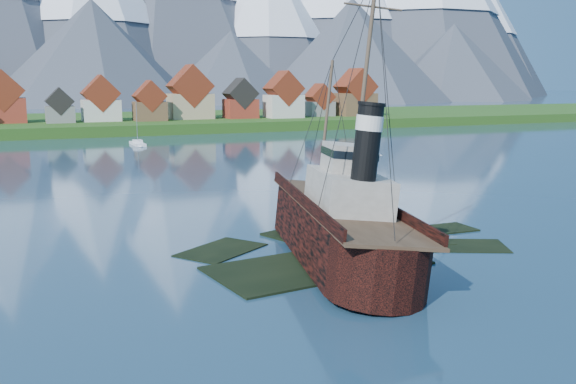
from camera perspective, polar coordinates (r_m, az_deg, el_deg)
name	(u,v)px	position (r m, az deg, el deg)	size (l,w,h in m)	color
ground	(339,257)	(57.17, 4.53, -5.75)	(1400.00, 1400.00, 0.00)	navy
shoal	(345,252)	(59.89, 5.10, -5.37)	(31.71, 21.24, 1.14)	black
shore_bank	(102,127)	(220.86, -16.17, 5.56)	(600.00, 80.00, 3.20)	#184714
seawall	(119,136)	(183.28, -14.76, 4.80)	(600.00, 2.50, 2.00)	#3F3D38
tugboat_wreck	(328,221)	(56.84, 3.60, -2.56)	(7.35, 31.66, 25.09)	black
sailboat_d	(362,153)	(134.74, 6.58, 3.43)	(5.03, 9.05, 12.04)	white
sailboat_e	(138,144)	(157.72, -13.22, 4.16)	(2.62, 9.22, 10.61)	white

